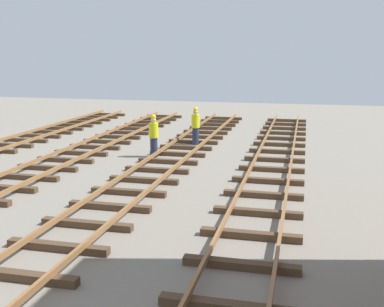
# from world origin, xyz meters

# --- Properties ---
(track_worker_foreground) EXTENTS (0.40, 0.40, 1.87)m
(track_worker_foreground) POSITION_xyz_m (-2.63, 19.35, 0.93)
(track_worker_foreground) COLOR #262D4C
(track_worker_foreground) RESTS_ON ground
(track_worker_distant) EXTENTS (0.40, 0.40, 1.87)m
(track_worker_distant) POSITION_xyz_m (-3.77, 16.19, 0.93)
(track_worker_distant) COLOR #262D4C
(track_worker_distant) RESTS_ON ground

